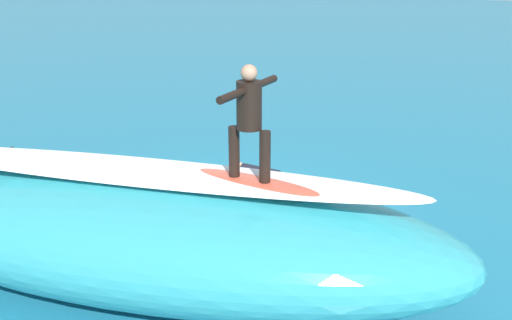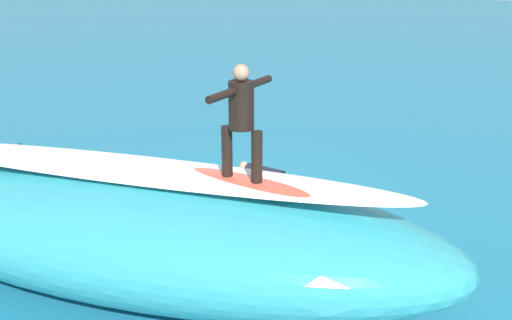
{
  "view_description": "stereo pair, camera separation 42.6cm",
  "coord_description": "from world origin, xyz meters",
  "px_view_note": "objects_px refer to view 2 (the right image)",
  "views": [
    {
      "loc": [
        -4.87,
        9.22,
        4.66
      ],
      "look_at": [
        -1.0,
        0.67,
        1.32
      ],
      "focal_mm": 40.79,
      "sensor_mm": 36.0,
      "label": 1
    },
    {
      "loc": [
        -5.25,
        9.04,
        4.66
      ],
      "look_at": [
        -1.0,
        0.67,
        1.32
      ],
      "focal_mm": 40.79,
      "sensor_mm": 36.0,
      "label": 2
    }
  ],
  "objects_px": {
    "buoy_marker": "(25,174)",
    "surfboard_riding": "(242,182)",
    "surfboard_paddling": "(265,182)",
    "surfer_paddling": "(270,176)",
    "surfer_riding": "(241,114)"
  },
  "relations": [
    {
      "from": "surfer_paddling",
      "to": "buoy_marker",
      "type": "relative_size",
      "value": 1.9
    },
    {
      "from": "surfboard_riding",
      "to": "surfboard_paddling",
      "type": "distance_m",
      "value": 4.77
    },
    {
      "from": "surfboard_riding",
      "to": "buoy_marker",
      "type": "relative_size",
      "value": 2.39
    },
    {
      "from": "surfboard_paddling",
      "to": "surfer_paddling",
      "type": "xyz_separation_m",
      "value": [
        -0.14,
        0.01,
        0.18
      ]
    },
    {
      "from": "surfboard_riding",
      "to": "surfer_paddling",
      "type": "height_order",
      "value": "surfboard_riding"
    },
    {
      "from": "surfboard_riding",
      "to": "surfboard_paddling",
      "type": "bearing_deg",
      "value": -64.5
    },
    {
      "from": "surfer_riding",
      "to": "surfboard_paddling",
      "type": "xyz_separation_m",
      "value": [
        1.66,
        -4.1,
        -2.7
      ]
    },
    {
      "from": "surfboard_paddling",
      "to": "buoy_marker",
      "type": "relative_size",
      "value": 2.12
    },
    {
      "from": "buoy_marker",
      "to": "surfboard_riding",
      "type": "bearing_deg",
      "value": 164.7
    },
    {
      "from": "surfer_riding",
      "to": "surfer_paddling",
      "type": "relative_size",
      "value": 0.84
    },
    {
      "from": "surfer_riding",
      "to": "buoy_marker",
      "type": "xyz_separation_m",
      "value": [
        6.11,
        -1.67,
        -2.45
      ]
    },
    {
      "from": "surfboard_paddling",
      "to": "surfer_paddling",
      "type": "height_order",
      "value": "surfer_paddling"
    },
    {
      "from": "surfer_paddling",
      "to": "surfer_riding",
      "type": "bearing_deg",
      "value": 116.65
    },
    {
      "from": "surfer_riding",
      "to": "surfboard_paddling",
      "type": "bearing_deg",
      "value": -64.5
    },
    {
      "from": "surfboard_paddling",
      "to": "surfer_paddling",
      "type": "bearing_deg",
      "value": -180.0
    }
  ]
}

